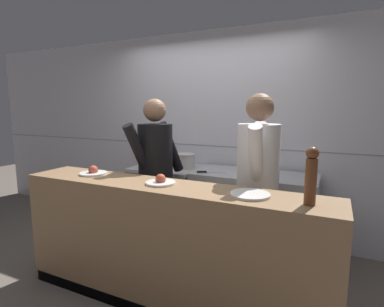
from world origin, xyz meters
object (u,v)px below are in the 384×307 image
at_px(pepper_mill, 311,175).
at_px(oven_range, 168,201).
at_px(chef_sous, 257,185).
at_px(chefs_knife, 209,172).
at_px(sauce_pot, 186,161).
at_px(plated_dish_appetiser, 161,181).
at_px(stock_pot, 156,158).
at_px(chef_head_cook, 156,174).
at_px(plated_dish_dessert, 250,194).
at_px(plated_dish_main, 93,172).

bearing_deg(pepper_mill, oven_range, 144.31).
bearing_deg(chef_sous, chefs_knife, 133.32).
distance_m(sauce_pot, plated_dish_appetiser, 1.30).
height_order(stock_pot, pepper_mill, pepper_mill).
xyz_separation_m(oven_range, sauce_pot, (0.25, 0.01, 0.55)).
xyz_separation_m(oven_range, stock_pot, (-0.21, 0.06, 0.54)).
relative_size(oven_range, chefs_knife, 2.85).
relative_size(sauce_pot, chef_sous, 0.14).
distance_m(stock_pot, sauce_pot, 0.47).
bearing_deg(chef_head_cook, chef_sous, 15.87).
bearing_deg(plated_dish_dessert, plated_dish_main, 178.21).
bearing_deg(pepper_mill, sauce_pot, 139.92).
height_order(chef_head_cook, chef_sous, chef_sous).
bearing_deg(stock_pot, chef_sous, -26.74).
relative_size(sauce_pot, plated_dish_main, 0.99).
height_order(chefs_knife, plated_dish_dessert, plated_dish_dessert).
relative_size(oven_range, plated_dish_appetiser, 3.72).
bearing_deg(plated_dish_appetiser, chef_sous, 37.58).
height_order(sauce_pot, chef_head_cook, chef_head_cook).
distance_m(stock_pot, plated_dish_appetiser, 1.55).
bearing_deg(sauce_pot, stock_pot, 174.06).
bearing_deg(plated_dish_dessert, stock_pot, 141.02).
bearing_deg(pepper_mill, plated_dish_appetiser, 177.59).
height_order(sauce_pot, plated_dish_dessert, sauce_pot).
height_order(plated_dish_main, pepper_mill, pepper_mill).
xyz_separation_m(sauce_pot, plated_dish_dessert, (1.13, -1.24, 0.04)).
bearing_deg(chefs_knife, sauce_pot, 155.65).
bearing_deg(chef_head_cook, chefs_knife, 70.59).
height_order(sauce_pot, plated_dish_appetiser, plated_dish_appetiser).
xyz_separation_m(plated_dish_dessert, chef_sous, (-0.07, 0.52, -0.06)).
distance_m(sauce_pot, chefs_knife, 0.43).
bearing_deg(plated_dish_appetiser, plated_dish_main, 177.39).
bearing_deg(oven_range, stock_pot, 165.62).
bearing_deg(oven_range, chef_sous, -28.56).
relative_size(stock_pot, plated_dish_appetiser, 1.02).
bearing_deg(chef_sous, plated_dish_appetiser, -150.18).
bearing_deg(chef_head_cook, oven_range, 128.66).
bearing_deg(plated_dish_dessert, chef_head_cook, 153.33).
bearing_deg(oven_range, plated_dish_main, -94.67).
height_order(chefs_knife, pepper_mill, pepper_mill).
xyz_separation_m(sauce_pot, chef_head_cook, (-0.01, -0.67, -0.03)).
bearing_deg(stock_pot, pepper_mill, -33.76).
distance_m(plated_dish_appetiser, plated_dish_dessert, 0.74).
distance_m(sauce_pot, plated_dish_dessert, 1.68).
bearing_deg(chef_sous, chef_head_cook, 169.69).
xyz_separation_m(chef_head_cook, chef_sous, (1.07, -0.05, 0.02)).
bearing_deg(pepper_mill, stock_pot, 146.24).
bearing_deg(chefs_knife, plated_dish_appetiser, -89.26).
relative_size(pepper_mill, chef_head_cook, 0.21).
bearing_deg(plated_dish_main, plated_dish_dessert, -1.79).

